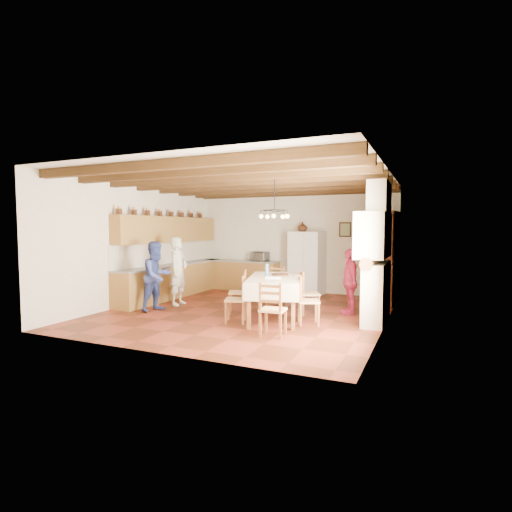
{
  "coord_description": "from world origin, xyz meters",
  "views": [
    {
      "loc": [
        3.8,
        -8.06,
        1.89
      ],
      "look_at": [
        0.1,
        0.3,
        1.25
      ],
      "focal_mm": 28.0,
      "sensor_mm": 36.0,
      "label": 1
    }
  ],
  "objects": [
    {
      "name": "wall_back",
      "position": [
        0.0,
        3.26,
        1.5
      ],
      "size": [
        6.0,
        0.02,
        3.0
      ],
      "primitive_type": "cube",
      "color": "beige",
      "rests_on": "ground"
    },
    {
      "name": "wall_left",
      "position": [
        -3.01,
        0.0,
        1.5
      ],
      "size": [
        0.02,
        6.5,
        3.0
      ],
      "primitive_type": "cube",
      "color": "beige",
      "rests_on": "ground"
    },
    {
      "name": "wall_front",
      "position": [
        0.0,
        -3.26,
        1.5
      ],
      "size": [
        6.0,
        0.02,
        3.0
      ],
      "primitive_type": "cube",
      "color": "beige",
      "rests_on": "ground"
    },
    {
      "name": "fireplace",
      "position": [
        2.72,
        0.2,
        1.4
      ],
      "size": [
        0.56,
        1.6,
        2.8
      ],
      "primitive_type": null,
      "color": "beige",
      "rests_on": "ground"
    },
    {
      "name": "refrigerator",
      "position": [
        0.55,
        2.89,
        0.9
      ],
      "size": [
        0.96,
        0.81,
        1.79
      ],
      "primitive_type": "cube",
      "rotation": [
        0.0,
        0.0,
        -0.09
      ],
      "color": "white",
      "rests_on": "floor"
    },
    {
      "name": "lower_cabinets_back",
      "position": [
        -1.55,
        2.95,
        0.43
      ],
      "size": [
        2.3,
        0.6,
        0.86
      ],
      "primitive_type": "cube",
      "color": "brown",
      "rests_on": "ground"
    },
    {
      "name": "person_man",
      "position": [
        -1.9,
        0.09,
        0.84
      ],
      "size": [
        0.46,
        0.65,
        1.68
      ],
      "primitive_type": "imported",
      "rotation": [
        0.0,
        0.0,
        1.68
      ],
      "color": "beige",
      "rests_on": "floor"
    },
    {
      "name": "backsplash_left",
      "position": [
        -2.98,
        1.05,
        1.2
      ],
      "size": [
        0.03,
        4.3,
        0.6
      ],
      "primitive_type": "cube",
      "color": "white",
      "rests_on": "ground"
    },
    {
      "name": "lower_cabinets_left",
      "position": [
        -2.7,
        1.05,
        0.43
      ],
      "size": [
        0.6,
        4.3,
        0.86
      ],
      "primitive_type": "cube",
      "color": "brown",
      "rests_on": "ground"
    },
    {
      "name": "dining_table",
      "position": [
        0.82,
        -0.39,
        0.79
      ],
      "size": [
        1.58,
        2.22,
        0.88
      ],
      "rotation": [
        0.0,
        0.0,
        0.3
      ],
      "color": "silver",
      "rests_on": "floor"
    },
    {
      "name": "backsplash_back",
      "position": [
        -1.55,
        3.23,
        1.2
      ],
      "size": [
        2.3,
        0.03,
        0.6
      ],
      "primitive_type": "cube",
      "color": "white",
      "rests_on": "ground"
    },
    {
      "name": "ceiling_beams",
      "position": [
        0.0,
        0.0,
        2.91
      ],
      "size": [
        6.0,
        6.3,
        0.16
      ],
      "primitive_type": null,
      "color": "#36200F",
      "rests_on": "ground"
    },
    {
      "name": "person_woman_red",
      "position": [
        2.17,
        0.71,
        0.72
      ],
      "size": [
        0.67,
        0.92,
        1.44
      ],
      "primitive_type": "imported",
      "rotation": [
        0.0,
        0.0,
        -1.15
      ],
      "color": "#B82748",
      "rests_on": "floor"
    },
    {
      "name": "chair_left_far",
      "position": [
        -0.13,
        -0.17,
        0.48
      ],
      "size": [
        0.53,
        0.54,
        0.96
      ],
      "primitive_type": null,
      "rotation": [
        0.0,
        0.0,
        -1.17
      ],
      "color": "brown",
      "rests_on": "floor"
    },
    {
      "name": "wall_picture",
      "position": [
        1.55,
        3.23,
        1.85
      ],
      "size": [
        0.34,
        0.03,
        0.42
      ],
      "primitive_type": "cube",
      "color": "black",
      "rests_on": "ground"
    },
    {
      "name": "floor",
      "position": [
        0.0,
        0.0,
        -0.01
      ],
      "size": [
        6.0,
        6.5,
        0.02
      ],
      "primitive_type": "cube",
      "color": "#4D1F10",
      "rests_on": "ground"
    },
    {
      "name": "person_woman_blue",
      "position": [
        -1.94,
        -0.69,
        0.8
      ],
      "size": [
        0.74,
        0.87,
        1.59
      ],
      "primitive_type": "imported",
      "rotation": [
        0.0,
        0.0,
        1.38
      ],
      "color": "#31428C",
      "rests_on": "floor"
    },
    {
      "name": "hutch",
      "position": [
        2.75,
        2.39,
        1.15
      ],
      "size": [
        0.62,
        1.3,
        2.3
      ],
      "primitive_type": null,
      "rotation": [
        0.0,
        0.0,
        -0.07
      ],
      "color": "#391D0E",
      "rests_on": "floor"
    },
    {
      "name": "fridge_vase",
      "position": [
        0.41,
        2.89,
        1.93
      ],
      "size": [
        0.31,
        0.31,
        0.28
      ],
      "primitive_type": "imported",
      "rotation": [
        0.0,
        0.0,
        0.16
      ],
      "color": "#391D0E",
      "rests_on": "refrigerator"
    },
    {
      "name": "chair_end_near",
      "position": [
        1.28,
        -1.63,
        0.48
      ],
      "size": [
        0.45,
        0.43,
        0.96
      ],
      "primitive_type": null,
      "rotation": [
        0.0,
        0.0,
        3.22
      ],
      "color": "brown",
      "rests_on": "floor"
    },
    {
      "name": "chair_right_far",
      "position": [
        1.38,
        0.32,
        0.48
      ],
      "size": [
        0.55,
        0.55,
        0.96
      ],
      "primitive_type": null,
      "rotation": [
        0.0,
        0.0,
        2.03
      ],
      "color": "brown",
      "rests_on": "floor"
    },
    {
      "name": "upper_cabinets",
      "position": [
        -2.83,
        1.05,
        1.85
      ],
      "size": [
        0.35,
        4.2,
        0.7
      ],
      "primitive_type": "cube",
      "color": "brown",
      "rests_on": "ground"
    },
    {
      "name": "chair_end_far",
      "position": [
        0.38,
        0.83,
        0.48
      ],
      "size": [
        0.48,
        0.47,
        0.96
      ],
      "primitive_type": null,
      "rotation": [
        0.0,
        0.0,
        0.17
      ],
      "color": "brown",
      "rests_on": "floor"
    },
    {
      "name": "chandelier",
      "position": [
        0.82,
        -0.39,
        2.25
      ],
      "size": [
        0.47,
        0.47,
        0.03
      ],
      "primitive_type": "torus",
      "color": "black",
      "rests_on": "ground"
    },
    {
      "name": "ceiling",
      "position": [
        0.0,
        0.0,
        3.01
      ],
      "size": [
        6.0,
        6.5,
        0.02
      ],
      "primitive_type": "cube",
      "color": "white",
      "rests_on": "ground"
    },
    {
      "name": "chair_right_near",
      "position": [
        1.61,
        -0.56,
        0.48
      ],
      "size": [
        0.53,
        0.54,
        0.96
      ],
      "primitive_type": null,
      "rotation": [
        0.0,
        0.0,
        1.98
      ],
      "color": "brown",
      "rests_on": "floor"
    },
    {
      "name": "countertop_back",
      "position": [
        -1.55,
        2.95,
        0.88
      ],
      "size": [
        2.34,
        0.62,
        0.04
      ],
      "primitive_type": "cube",
      "color": "slate",
      "rests_on": "lower_cabinets_back"
    },
    {
      "name": "wall_right",
      "position": [
        3.01,
        0.0,
        1.5
      ],
      "size": [
        0.02,
        6.5,
        3.0
      ],
      "primitive_type": "cube",
      "color": "beige",
      "rests_on": "ground"
    },
    {
      "name": "microwave",
      "position": [
        -0.94,
        2.95,
        1.04
      ],
      "size": [
        0.55,
        0.43,
        0.27
      ],
      "primitive_type": "imported",
      "rotation": [
        0.0,
        0.0,
        -0.2
      ],
      "color": "silver",
      "rests_on": "countertop_back"
    },
    {
      "name": "chair_left_near",
      "position": [
        0.22,
        -1.0,
        0.48
      ],
      "size": [
        0.52,
        0.53,
        0.96
      ],
      "primitive_type": null,
      "rotation": [
        0.0,
        0.0,
        -1.23
      ],
      "color": "brown",
      "rests_on": "floor"
    },
    {
      "name": "countertop_left",
      "position": [
        -2.7,
        1.05,
        0.88
      ],
      "size": [
        0.62,
        4.3,
        0.04
      ],
      "primitive_type": "cube",
      "color": "slate",
      "rests_on": "lower_cabinets_left"
    }
  ]
}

